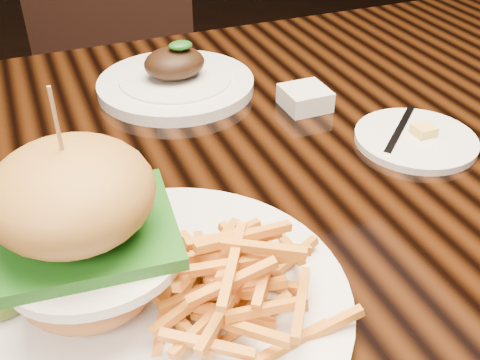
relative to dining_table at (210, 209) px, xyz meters
name	(u,v)px	position (x,y,z in m)	size (l,w,h in m)	color
dining_table	(210,209)	(0.00, 0.00, 0.00)	(1.60, 0.90, 0.75)	black
burger_plate	(148,264)	(-0.13, -0.22, 0.13)	(0.34, 0.34, 0.23)	silver
side_saucer	(416,139)	(0.28, -0.06, 0.08)	(0.16, 0.16, 0.02)	silver
ramekin	(305,98)	(0.19, 0.09, 0.09)	(0.06, 0.06, 0.03)	silver
far_dish	(176,81)	(0.02, 0.22, 0.09)	(0.25, 0.25, 0.08)	silver
chair_far	(111,60)	(0.03, 0.89, -0.13)	(0.57, 0.58, 0.95)	black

